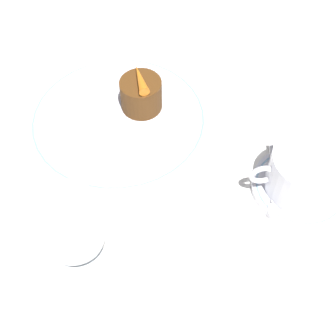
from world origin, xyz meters
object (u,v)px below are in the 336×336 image
Objects in this scene: fork at (5,129)px; coffee_cup at (307,172)px; dinner_plate at (120,120)px; dessert_cake at (142,94)px; wine_glass at (72,226)px.

coffee_cup is at bearing 159.98° from fork.
dinner_plate is 4.45× the size of dessert_cake.
wine_glass is at bearing 118.22° from fork.
coffee_cup reaches higher than dinner_plate.
wine_glass is 0.26m from fork.
wine_glass is (0.30, 0.07, 0.03)m from coffee_cup.
dessert_cake is (-0.04, -0.02, 0.03)m from dinner_plate.
dessert_cake is at bearing -111.83° from wine_glass.
dessert_cake reaches higher than dinner_plate.
dinner_plate is at bearing 28.79° from dessert_cake.
wine_glass is at bearing 68.17° from dessert_cake.
dessert_cake is at bearing -39.21° from coffee_cup.
dinner_plate is 0.23m from wine_glass.
wine_glass is at bearing 75.08° from dinner_plate.
dinner_plate is at bearing -31.30° from coffee_cup.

